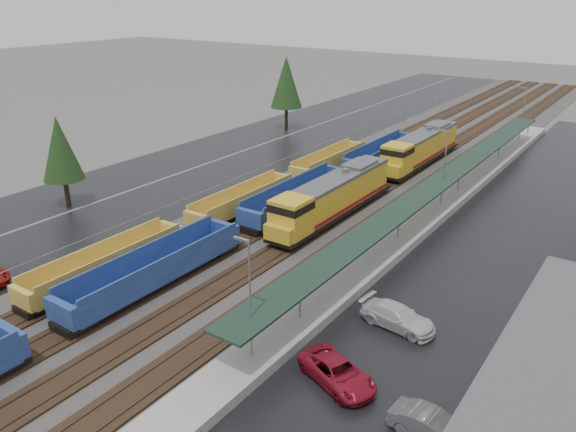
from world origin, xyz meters
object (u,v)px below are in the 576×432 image
(well_string_yellow, at_px, (106,265))
(well_string_blue, at_px, (156,271))
(parked_car_east_e, at_px, (433,428))
(parked_car_east_c, at_px, (398,317))
(locomotive_trail, at_px, (420,148))
(locomotive_lead, at_px, (331,197))
(parked_car_east_b, at_px, (337,373))

(well_string_yellow, height_order, well_string_blue, well_string_blue)
(parked_car_east_e, bearing_deg, well_string_yellow, 90.16)
(well_string_blue, bearing_deg, parked_car_east_c, 17.03)
(well_string_yellow, bearing_deg, locomotive_trail, 78.81)
(well_string_blue, distance_m, parked_car_east_c, 17.55)
(locomotive_lead, distance_m, parked_car_east_c, 18.35)
(parked_car_east_b, distance_m, parked_car_east_c, 7.06)
(locomotive_lead, bearing_deg, parked_car_east_e, -49.17)
(locomotive_trail, height_order, well_string_yellow, locomotive_trail)
(locomotive_trail, relative_size, well_string_blue, 0.21)
(locomotive_lead, distance_m, locomotive_trail, 21.00)
(locomotive_lead, distance_m, well_string_yellow, 21.05)
(locomotive_lead, xyz_separation_m, parked_car_east_e, (18.29, -21.17, -1.57))
(well_string_yellow, bearing_deg, locomotive_lead, 67.62)
(well_string_yellow, height_order, parked_car_east_c, well_string_yellow)
(locomotive_trail, height_order, parked_car_east_e, locomotive_trail)
(locomotive_lead, xyz_separation_m, locomotive_trail, (0.00, 21.00, 0.00))
(locomotive_trail, relative_size, parked_car_east_b, 3.77)
(parked_car_east_c, bearing_deg, parked_car_east_b, -177.23)
(well_string_blue, bearing_deg, locomotive_trail, 84.18)
(locomotive_lead, xyz_separation_m, well_string_blue, (-4.00, -18.22, -1.04))
(locomotive_trail, bearing_deg, well_string_yellow, -101.19)
(well_string_blue, bearing_deg, well_string_yellow, -163.15)
(locomotive_lead, xyz_separation_m, well_string_yellow, (-8.00, -19.43, -1.17))
(locomotive_lead, bearing_deg, parked_car_east_c, -45.70)
(well_string_yellow, relative_size, parked_car_east_e, 18.14)
(locomotive_trail, distance_m, well_string_blue, 39.44)
(locomotive_trail, relative_size, parked_car_east_e, 4.30)
(locomotive_lead, height_order, well_string_blue, locomotive_lead)
(well_string_yellow, relative_size, well_string_blue, 0.87)
(parked_car_east_b, bearing_deg, well_string_blue, 104.62)
(parked_car_east_c, xyz_separation_m, parked_car_east_e, (5.52, -8.09, -0.01))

